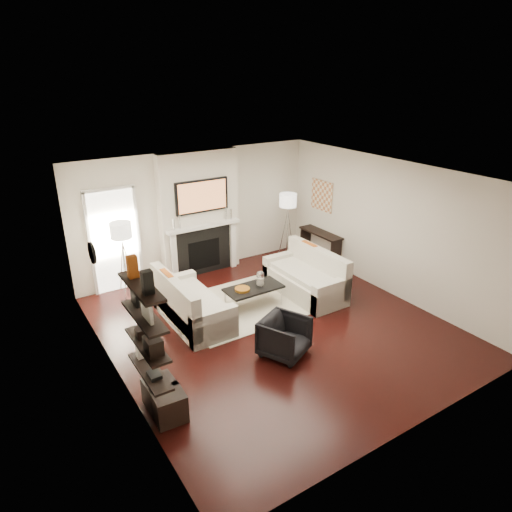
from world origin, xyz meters
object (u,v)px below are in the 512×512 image
lamp_left_shade (121,230)px  ottoman_near (160,393)px  loveseat_left_base (193,311)px  armchair (285,335)px  loveseat_right_base (304,284)px  lamp_right_shade (288,200)px  coffee_table (254,288)px

lamp_left_shade → ottoman_near: 3.58m
loveseat_left_base → armchair: (0.78, -1.72, 0.14)m
loveseat_right_base → loveseat_left_base: bearing=174.8°
loveseat_right_base → lamp_right_shade: bearing=64.7°
armchair → ottoman_near: 2.13m
loveseat_right_base → coffee_table: bearing=175.8°
loveseat_right_base → ottoman_near: 4.03m
lamp_right_shade → armchair: bearing=-126.6°
coffee_table → armchair: armchair is taller
coffee_table → armchair: bearing=-105.0°
lamp_left_shade → coffee_table: bearing=-40.1°
armchair → ottoman_near: armchair is taller
loveseat_left_base → lamp_left_shade: lamp_left_shade is taller
coffee_table → lamp_right_shade: (1.97, 1.63, 1.05)m
loveseat_right_base → lamp_left_shade: bearing=151.1°
armchair → lamp_right_shade: bearing=27.6°
armchair → ottoman_near: size_ratio=1.75×
lamp_right_shade → loveseat_right_base: bearing=-115.3°
loveseat_left_base → loveseat_right_base: same height
loveseat_left_base → lamp_right_shade: size_ratio=4.50×
armchair → coffee_table: bearing=49.2°
loveseat_left_base → coffee_table: same height
lamp_right_shade → lamp_left_shade: bearing=-179.9°
ottoman_near → loveseat_right_base: bearing=23.1°
loveseat_left_base → lamp_left_shade: 2.07m
coffee_table → lamp_right_shade: 2.77m
coffee_table → ottoman_near: coffee_table is taller
loveseat_right_base → ottoman_near: size_ratio=4.50×
loveseat_right_base → lamp_right_shade: (0.81, 1.72, 1.24)m
lamp_left_shade → ottoman_near: bearing=-100.7°
loveseat_right_base → coffee_table: size_ratio=1.64×
loveseat_right_base → armchair: size_ratio=2.57×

